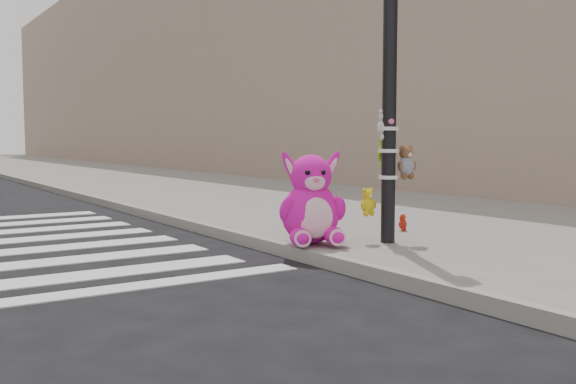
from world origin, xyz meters
TOP-DOWN VIEW (x-y plane):
  - ground at (0.00, 0.00)m, footprint 120.00×120.00m
  - sidewalk_near at (5.00, 10.00)m, footprint 7.00×80.00m
  - curb_edge at (1.55, 10.00)m, footprint 0.12×80.00m
  - bld_near at (10.50, 20.00)m, footprint 5.00×60.00m
  - signal_pole at (2.62, 1.82)m, footprint 0.66×0.50m
  - pink_bunny at (1.79, 2.17)m, footprint 0.88×0.96m
  - red_teddy at (3.40, 2.40)m, footprint 0.18×0.15m

SIDE VIEW (x-z plane):
  - ground at x=0.00m, z-range 0.00..0.00m
  - sidewalk_near at x=5.00m, z-range 0.00..0.14m
  - curb_edge at x=1.55m, z-range -0.01..0.15m
  - red_teddy at x=3.40m, z-range 0.14..0.36m
  - pink_bunny at x=1.79m, z-range 0.04..1.12m
  - signal_pole at x=2.62m, z-range -0.19..3.81m
  - bld_near at x=10.50m, z-range 0.00..10.00m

